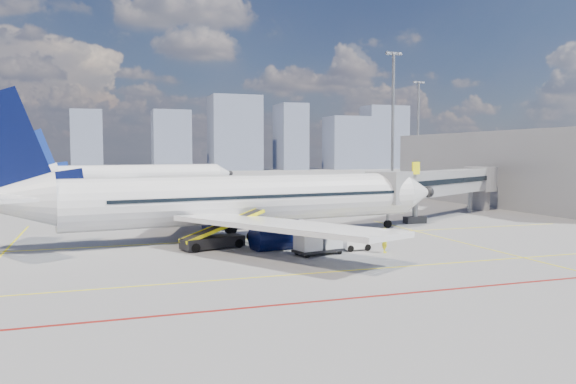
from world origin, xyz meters
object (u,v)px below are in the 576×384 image
at_px(baggage_tug, 355,242).
at_px(belt_loader, 215,239).
at_px(cargo_dolly, 318,240).
at_px(ramp_worker, 385,240).
at_px(second_aircraft, 133,176).
at_px(main_aircraft, 233,200).

bearing_deg(baggage_tug, belt_loader, 154.23).
relative_size(cargo_dolly, ramp_worker, 2.12).
bearing_deg(second_aircraft, belt_loader, -101.03).
xyz_separation_m(baggage_tug, belt_loader, (-9.59, 4.13, 0.07)).
xyz_separation_m(baggage_tug, ramp_worker, (1.64, -1.60, 0.25)).
relative_size(main_aircraft, belt_loader, 6.04).
xyz_separation_m(main_aircraft, baggage_tug, (7.22, -8.21, -2.58)).
distance_m(second_aircraft, ramp_worker, 65.83).
height_order(main_aircraft, baggage_tug, main_aircraft).
bearing_deg(main_aircraft, belt_loader, -127.29).
xyz_separation_m(second_aircraft, belt_loader, (2.47, -58.62, -2.51)).
height_order(main_aircraft, ramp_worker, main_aircraft).
xyz_separation_m(main_aircraft, second_aircraft, (-4.84, 54.54, 0.01)).
bearing_deg(main_aircraft, ramp_worker, -55.06).
bearing_deg(belt_loader, main_aircraft, 43.20).
height_order(cargo_dolly, belt_loader, belt_loader).
bearing_deg(second_aircraft, baggage_tug, -92.56).
bearing_deg(belt_loader, cargo_dolly, -54.21).
xyz_separation_m(cargo_dolly, ramp_worker, (4.83, -0.81, -0.17)).
bearing_deg(belt_loader, baggage_tug, -39.94).
xyz_separation_m(main_aircraft, belt_loader, (-2.37, -4.08, -2.51)).
distance_m(baggage_tug, belt_loader, 10.44).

